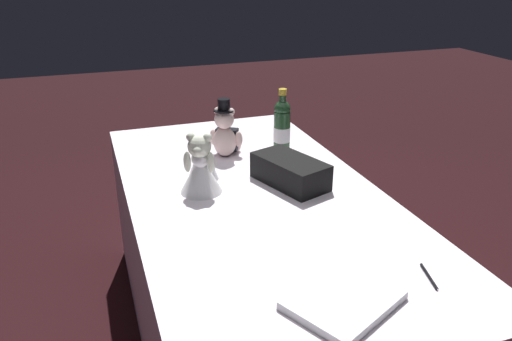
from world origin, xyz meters
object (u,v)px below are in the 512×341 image
(gift_case_black, at_px, (290,171))
(teddy_bear_bride, at_px, (201,165))
(teddy_bear_groom, at_px, (226,134))
(signing_pen, at_px, (429,277))
(champagne_bottle, at_px, (282,126))
(guestbook, at_px, (342,301))

(gift_case_black, bearing_deg, teddy_bear_bride, 80.35)
(teddy_bear_groom, distance_m, signing_pen, 1.16)
(champagne_bottle, height_order, guestbook, champagne_bottle)
(teddy_bear_bride, xyz_separation_m, guestbook, (-0.81, -0.18, -0.09))
(gift_case_black, height_order, guestbook, gift_case_black)
(teddy_bear_groom, distance_m, champagne_bottle, 0.26)
(teddy_bear_groom, distance_m, teddy_bear_bride, 0.38)
(teddy_bear_groom, xyz_separation_m, teddy_bear_bride, (-0.33, 0.19, 0.00))
(champagne_bottle, relative_size, gift_case_black, 0.85)
(teddy_bear_groom, relative_size, guestbook, 0.95)
(teddy_bear_groom, relative_size, champagne_bottle, 0.89)
(gift_case_black, distance_m, guestbook, 0.77)
(signing_pen, bearing_deg, champagne_bottle, 1.43)
(champagne_bottle, xyz_separation_m, gift_case_black, (-0.34, 0.10, -0.07))
(guestbook, bearing_deg, champagne_bottle, -39.91)
(teddy_bear_groom, relative_size, signing_pen, 2.13)
(champagne_bottle, bearing_deg, teddy_bear_groom, 78.74)
(champagne_bottle, distance_m, signing_pen, 1.08)
(champagne_bottle, relative_size, guestbook, 1.07)
(signing_pen, relative_size, guestbook, 0.45)
(teddy_bear_bride, bearing_deg, champagne_bottle, -57.73)
(teddy_bear_bride, xyz_separation_m, gift_case_black, (-0.06, -0.35, -0.05))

